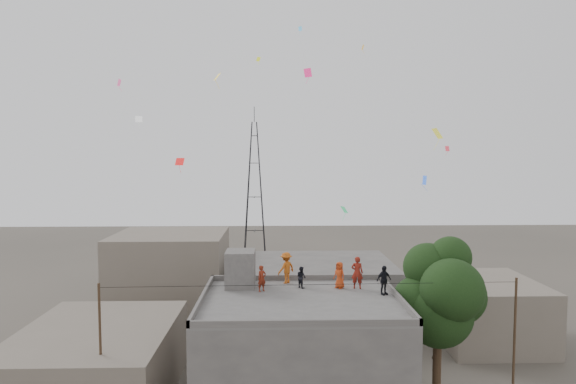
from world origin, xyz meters
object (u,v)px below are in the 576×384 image
Objects in this scene: person_dark_adult at (384,280)px; stair_head_box at (240,269)px; transmission_tower at (255,190)px; person_red_adult at (357,272)px; tree at (441,295)px.

stair_head_box is at bearing 140.51° from person_dark_adult.
transmission_tower is (-0.80, 37.40, 1.97)m from stair_head_box.
stair_head_box is at bearing 7.34° from person_red_adult.
tree is at bearing 173.86° from person_red_adult.
person_dark_adult is at bearing 146.86° from person_red_adult.
tree is at bearing -10.74° from stair_head_box.
person_dark_adult is (1.19, -1.22, -0.12)m from person_red_adult.
stair_head_box is 6.44m from person_red_adult.
person_red_adult is (-4.16, 1.41, 0.88)m from tree.
stair_head_box is 0.10× the size of transmission_tower.
person_red_adult is 1.71m from person_dark_adult.
person_red_adult reaches higher than person_dark_adult.
stair_head_box is 1.31× the size of person_dark_adult.
person_red_adult is 1.16× the size of person_dark_adult.
transmission_tower is 11.30× the size of person_red_adult.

